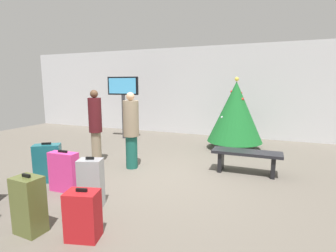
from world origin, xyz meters
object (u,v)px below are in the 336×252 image
(holiday_tree, at_px, (235,112))
(waiting_bench, at_px, (246,157))
(suitcase_0, at_px, (83,215))
(suitcase_4, at_px, (48,163))
(suitcase_3, at_px, (91,183))
(flight_info_kiosk, at_px, (123,94))
(traveller_0, at_px, (131,129))
(suitcase_6, at_px, (29,205))
(traveller_1, at_px, (95,125))
(suitcase_2, at_px, (64,172))

(holiday_tree, distance_m, waiting_bench, 2.26)
(suitcase_0, xyz_separation_m, suitcase_4, (-1.88, 1.26, 0.06))
(suitcase_0, distance_m, suitcase_4, 2.26)
(waiting_bench, bearing_deg, holiday_tree, 103.81)
(suitcase_3, bearing_deg, flight_info_kiosk, 115.79)
(traveller_0, bearing_deg, suitcase_4, -129.95)
(holiday_tree, relative_size, suitcase_6, 2.68)
(suitcase_3, bearing_deg, holiday_tree, 71.05)
(flight_info_kiosk, bearing_deg, holiday_tree, -1.25)
(holiday_tree, distance_m, flight_info_kiosk, 3.77)
(flight_info_kiosk, distance_m, traveller_1, 2.92)
(traveller_0, distance_m, suitcase_2, 1.69)
(suitcase_2, distance_m, suitcase_6, 1.28)
(traveller_0, xyz_separation_m, suitcase_2, (-0.47, -1.53, -0.54))
(holiday_tree, relative_size, waiting_bench, 1.47)
(traveller_0, distance_m, suitcase_4, 1.77)
(suitcase_3, bearing_deg, suitcase_2, 159.55)
(waiting_bench, height_order, suitcase_4, suitcase_4)
(suitcase_3, bearing_deg, suitcase_6, -107.20)
(holiday_tree, xyz_separation_m, suitcase_0, (-1.10, -5.20, -0.77))
(suitcase_4, bearing_deg, waiting_bench, 28.09)
(waiting_bench, distance_m, traveller_0, 2.52)
(holiday_tree, bearing_deg, waiting_bench, -76.19)
(flight_info_kiosk, relative_size, suitcase_0, 3.30)
(holiday_tree, bearing_deg, traveller_0, -125.49)
(holiday_tree, xyz_separation_m, suitcase_4, (-2.97, -3.94, -0.71))
(suitcase_6, bearing_deg, suitcase_4, 129.90)
(suitcase_0, relative_size, suitcase_6, 0.83)
(suitcase_6, bearing_deg, suitcase_0, 11.33)
(flight_info_kiosk, relative_size, suitcase_2, 2.88)
(suitcase_0, bearing_deg, waiting_bench, 62.69)
(waiting_bench, bearing_deg, suitcase_6, -125.42)
(waiting_bench, height_order, suitcase_0, suitcase_0)
(holiday_tree, xyz_separation_m, flight_info_kiosk, (-3.74, 0.08, 0.44))
(suitcase_0, distance_m, suitcase_2, 1.62)
(traveller_1, bearing_deg, suitcase_3, -54.84)
(suitcase_6, bearing_deg, traveller_0, 91.76)
(suitcase_0, xyz_separation_m, suitcase_3, (-0.44, 0.72, 0.07))
(traveller_1, xyz_separation_m, suitcase_2, (0.49, -1.55, -0.57))
(holiday_tree, bearing_deg, suitcase_0, -101.91)
(holiday_tree, relative_size, suitcase_4, 2.69)
(flight_info_kiosk, bearing_deg, suitcase_4, -79.15)
(flight_info_kiosk, bearing_deg, suitcase_6, -70.31)
(suitcase_3, distance_m, suitcase_4, 1.53)
(holiday_tree, relative_size, traveller_1, 1.19)
(holiday_tree, height_order, suitcase_0, holiday_tree)
(flight_info_kiosk, distance_m, suitcase_4, 4.26)
(suitcase_4, bearing_deg, suitcase_0, -33.80)
(traveller_1, xyz_separation_m, suitcase_0, (1.75, -2.57, -0.62))
(flight_info_kiosk, height_order, traveller_0, flight_info_kiosk)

